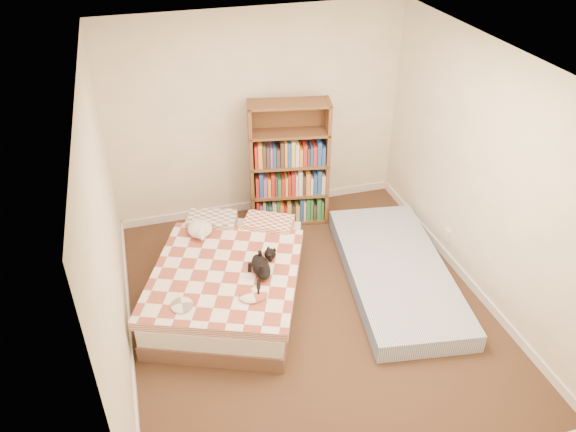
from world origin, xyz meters
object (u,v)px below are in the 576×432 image
object	(u,v)px
floor_mattress	(396,272)
black_cat	(260,265)
bookshelf	(288,179)
white_dog	(201,229)
bed	(228,278)

from	to	relation	value
floor_mattress	black_cat	size ratio (longest dim) A/B	3.54
black_cat	bookshelf	bearing A→B (deg)	104.18
bookshelf	white_dog	distance (m)	1.37
bed	black_cat	world-z (taller)	black_cat
bookshelf	white_dog	size ratio (longest dim) A/B	3.99
floor_mattress	black_cat	distance (m)	1.53
floor_mattress	bed	bearing A→B (deg)	-179.45
bed	white_dog	bearing A→B (deg)	131.04
floor_mattress	white_dog	xyz separation A→B (m)	(-1.94, 0.77, 0.43)
bed	bookshelf	size ratio (longest dim) A/B	1.46
floor_mattress	white_dog	size ratio (longest dim) A/B	5.78
bed	black_cat	xyz separation A→B (m)	(0.29, -0.23, 0.29)
bed	white_dog	size ratio (longest dim) A/B	5.83
black_cat	white_dog	world-z (taller)	black_cat
bed	black_cat	size ratio (longest dim) A/B	3.57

